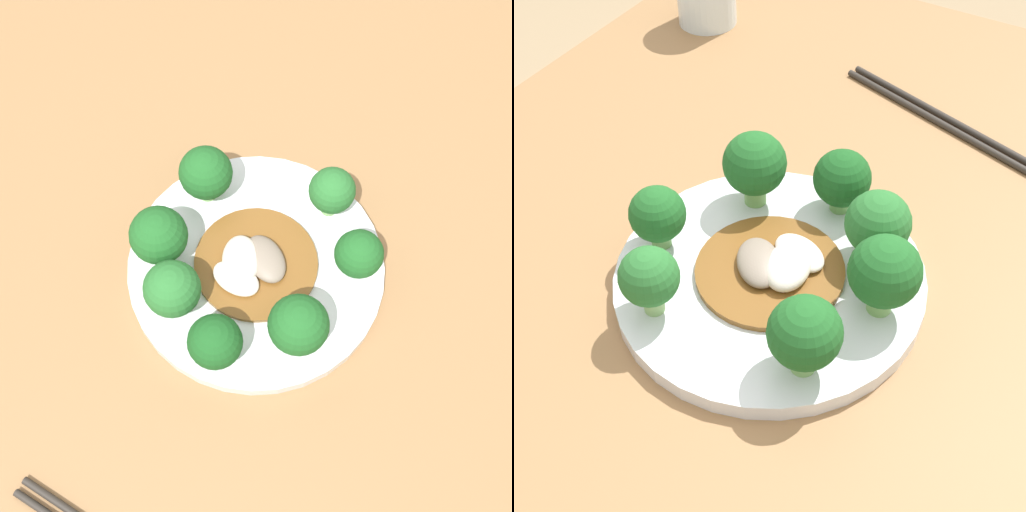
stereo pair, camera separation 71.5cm
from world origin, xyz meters
The scene contains 11 objects.
table centered at (0.00, 0.00, 0.36)m, with size 1.09×0.82×0.72m.
plate centered at (-0.02, -0.01, 0.73)m, with size 0.26×0.26×0.02m.
broccoli_north centered at (-0.03, 0.08, 0.78)m, with size 0.06×0.06×0.07m.
broccoli_northwest centered at (-0.08, 0.05, 0.77)m, with size 0.05×0.05×0.07m.
broccoli_south centered at (0.00, -0.11, 0.77)m, with size 0.05×0.05×0.06m.
broccoli_southwest centered at (-0.09, -0.07, 0.78)m, with size 0.06×0.06×0.07m.
broccoli_southeast centered at (0.06, -0.07, 0.77)m, with size 0.05×0.05×0.06m.
broccoli_west centered at (-0.12, 0.00, 0.77)m, with size 0.05×0.05×0.06m.
broccoli_northeast centered at (0.05, 0.05, 0.77)m, with size 0.05×0.05×0.07m.
stirfry_center centered at (-0.02, -0.01, 0.74)m, with size 0.12×0.12×0.02m.
chopsticks centered at (-0.31, 0.02, 0.72)m, with size 0.09×0.24×0.01m.
Camera 2 is at (0.32, 0.18, 1.17)m, focal length 50.00 mm.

